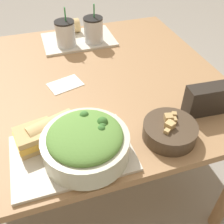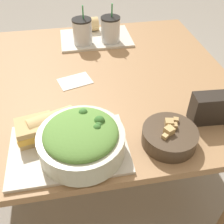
% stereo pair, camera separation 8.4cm
% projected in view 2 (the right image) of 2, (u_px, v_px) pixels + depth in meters
% --- Properties ---
extents(ground_plane, '(12.00, 12.00, 0.00)m').
position_uv_depth(ground_plane, '(97.00, 173.00, 1.62)').
color(ground_plane, gray).
extents(dining_table, '(1.23, 1.09, 0.71)m').
position_uv_depth(dining_table, '(91.00, 93.00, 1.21)').
color(dining_table, '#A37A51').
rests_on(dining_table, ground_plane).
extents(tray_near, '(0.38, 0.26, 0.01)m').
position_uv_depth(tray_near, '(69.00, 149.00, 0.84)').
color(tray_near, beige).
rests_on(tray_near, dining_table).
extents(tray_far, '(0.38, 0.26, 0.01)m').
position_uv_depth(tray_far, '(96.00, 38.00, 1.42)').
color(tray_far, beige).
rests_on(tray_far, dining_table).
extents(salad_bowl, '(0.26, 0.26, 0.12)m').
position_uv_depth(salad_bowl, '(81.00, 139.00, 0.79)').
color(salad_bowl, beige).
rests_on(salad_bowl, tray_near).
extents(soup_bowl, '(0.18, 0.18, 0.08)m').
position_uv_depth(soup_bowl, '(169.00, 136.00, 0.85)').
color(soup_bowl, '#473828').
rests_on(soup_bowl, dining_table).
extents(sandwich_near, '(0.14, 0.11, 0.06)m').
position_uv_depth(sandwich_near, '(36.00, 130.00, 0.85)').
color(sandwich_near, tan).
rests_on(sandwich_near, tray_near).
extents(baguette_near, '(0.17, 0.12, 0.07)m').
position_uv_depth(baguette_near, '(53.00, 122.00, 0.87)').
color(baguette_near, tan).
rests_on(baguette_near, tray_near).
extents(baguette_far, '(0.12, 0.08, 0.07)m').
position_uv_depth(baguette_far, '(88.00, 25.00, 1.45)').
color(baguette_far, tan).
rests_on(baguette_far, tray_far).
extents(drink_cup_dark, '(0.10, 0.10, 0.20)m').
position_uv_depth(drink_cup_dark, '(83.00, 32.00, 1.33)').
color(drink_cup_dark, silver).
rests_on(drink_cup_dark, tray_far).
extents(drink_cup_red, '(0.10, 0.10, 0.20)m').
position_uv_depth(drink_cup_red, '(111.00, 30.00, 1.35)').
color(drink_cup_red, silver).
rests_on(drink_cup_red, tray_far).
extents(chip_bag, '(0.15, 0.07, 0.11)m').
position_uv_depth(chip_bag, '(213.00, 108.00, 0.91)').
color(chip_bag, '#28231E').
rests_on(chip_bag, dining_table).
extents(napkin_folded, '(0.16, 0.13, 0.00)m').
position_uv_depth(napkin_folded, '(75.00, 81.00, 1.13)').
color(napkin_folded, white).
rests_on(napkin_folded, dining_table).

